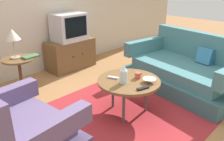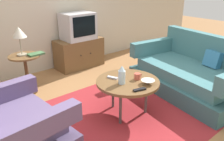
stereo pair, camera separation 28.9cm
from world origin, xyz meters
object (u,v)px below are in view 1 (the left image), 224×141
object	(u,v)px
tv_remote_silver	(113,78)
mug	(138,75)
couch	(186,71)
tv_stand	(71,54)
armchair	(17,137)
bowl	(149,80)
vase	(124,75)
side_table	(20,70)
tv_remote_dark	(143,88)
television	(69,27)
book	(31,56)
coffee_table	(129,82)
table_lamp	(12,36)

from	to	relation	value
tv_remote_silver	mug	bearing A→B (deg)	24.36
couch	tv_stand	xyz separation A→B (m)	(-0.74, 2.06, 0.00)
armchair	bowl	xyz separation A→B (m)	(1.55, -0.39, 0.20)
tv_stand	vase	world-z (taller)	vase
armchair	side_table	bearing A→B (deg)	147.18
armchair	tv_remote_dark	xyz separation A→B (m)	(1.34, -0.44, 0.18)
television	tv_remote_silver	distance (m)	1.83
mug	book	distance (m)	1.58
vase	tv_remote_dark	xyz separation A→B (m)	(0.03, -0.27, -0.10)
coffee_table	couch	bearing A→B (deg)	-7.95
tv_remote_dark	tv_remote_silver	world-z (taller)	same
tv_remote_silver	tv_remote_dark	bearing A→B (deg)	-18.72
armchair	coffee_table	bearing A→B (deg)	78.39
television	mug	size ratio (longest dim) A/B	4.98
tv_remote_dark	tv_remote_silver	bearing A→B (deg)	-72.66
armchair	couch	xyz separation A→B (m)	(2.64, -0.33, -0.02)
television	vase	size ratio (longest dim) A/B	2.58
couch	table_lamp	size ratio (longest dim) A/B	4.49
side_table	tv_remote_dark	xyz separation A→B (m)	(0.68, -1.72, 0.05)
tv_remote_dark	couch	bearing A→B (deg)	-159.80
television	table_lamp	world-z (taller)	television
tv_stand	book	xyz separation A→B (m)	(-1.09, -0.55, 0.34)
television	tv_remote_silver	world-z (taller)	television
coffee_table	book	bearing A→B (deg)	114.43
table_lamp	vase	size ratio (longest dim) A/B	1.82
tv_stand	tv_remote_dark	distance (m)	2.25
couch	coffee_table	xyz separation A→B (m)	(-1.22, 0.17, 0.16)
couch	mug	distance (m)	1.12
couch	bowl	distance (m)	1.12
tv_remote_dark	vase	bearing A→B (deg)	-68.14
side_table	bowl	bearing A→B (deg)	-62.11
bowl	tv_remote_dark	xyz separation A→B (m)	(-0.20, -0.06, -0.02)
television	book	size ratio (longest dim) A/B	2.57
couch	coffee_table	world-z (taller)	couch
couch	table_lamp	distance (m)	2.66
book	tv_remote_dark	bearing A→B (deg)	-74.36
table_lamp	tv_stand	bearing A→B (deg)	18.89
side_table	tv_stand	xyz separation A→B (m)	(1.24, 0.46, -0.15)
table_lamp	vase	bearing A→B (deg)	-65.76
television	book	xyz separation A→B (m)	(-1.09, -0.54, -0.20)
tv_stand	vase	distance (m)	2.02
side_table	vase	world-z (taller)	vase
side_table	television	distance (m)	1.37
armchair	book	world-z (taller)	armchair
armchair	coffee_table	distance (m)	1.44
bowl	tv_stand	bearing A→B (deg)	80.42
mug	tv_remote_silver	world-z (taller)	mug
side_table	tv_remote_silver	world-z (taller)	side_table
armchair	vase	xyz separation A→B (m)	(1.31, -0.17, 0.28)
side_table	bowl	distance (m)	1.88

